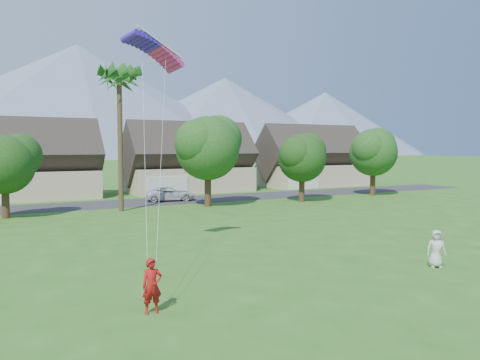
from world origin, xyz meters
TOP-DOWN VIEW (x-y plane):
  - ground at (0.00, 0.00)m, footprint 500.00×500.00m
  - street at (0.00, 34.00)m, footprint 90.00×7.00m
  - kite_flyer at (-7.08, 2.80)m, footprint 0.69×0.47m
  - watcher at (6.36, 2.57)m, footprint 1.02×0.93m
  - parked_car at (4.38, 34.00)m, footprint 5.47×3.33m
  - mountain_ridge at (10.40, 260.00)m, footprint 540.00×240.00m
  - houses_row at (0.49, 42.99)m, footprint 72.75×8.19m
  - tree_row at (-1.14, 27.92)m, footprint 62.27×6.67m
  - fan_palm at (-2.00, 28.50)m, footprint 3.00×3.00m
  - parafoil_kite at (-4.44, 10.69)m, footprint 3.55×1.56m

SIDE VIEW (x-z plane):
  - ground at x=0.00m, z-range 0.00..0.00m
  - street at x=0.00m, z-range 0.00..0.01m
  - parked_car at x=4.38m, z-range 0.00..1.42m
  - watcher at x=6.36m, z-range 0.00..1.74m
  - kite_flyer at x=-7.08m, z-range 0.00..1.86m
  - houses_row at x=0.49m, z-range -0.99..7.87m
  - tree_row at x=-1.14m, z-range 0.66..9.11m
  - parafoil_kite at x=-4.44m, z-range 10.21..10.71m
  - fan_palm at x=-2.00m, z-range 4.90..18.70m
  - mountain_ridge at x=10.40m, z-range -5.93..64.07m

